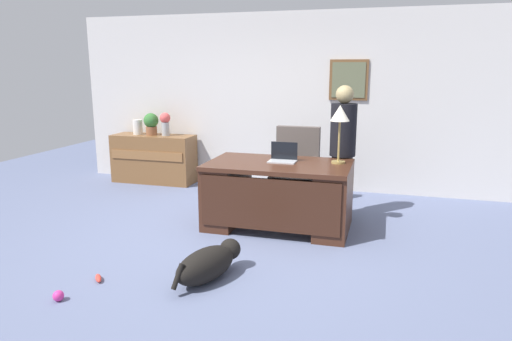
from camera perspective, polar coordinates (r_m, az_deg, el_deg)
name	(u,v)px	position (r m, az deg, el deg)	size (l,w,h in m)	color
ground_plane	(236,242)	(5.13, -2.49, -8.81)	(12.00, 12.00, 0.00)	slate
back_wall	(289,102)	(7.31, 4.03, 8.45)	(7.00, 0.16, 2.70)	silver
desk	(278,193)	(5.47, 2.73, -2.80)	(1.67, 0.99, 0.78)	#422316
credenza	(154,159)	(7.87, -12.44, 1.44)	(1.36, 0.50, 0.79)	brown
armchair	(295,171)	(6.37, 4.86, -0.07)	(0.60, 0.59, 1.08)	#564C47
person_standing	(342,151)	(5.87, 10.59, 2.41)	(0.32, 0.32, 1.66)	#262323
dog_lying	(208,263)	(4.25, -5.87, -11.28)	(0.52, 0.82, 0.30)	black
laptop	(283,157)	(5.49, 3.36, 1.69)	(0.32, 0.22, 0.22)	#B2B5BA
desk_lamp	(340,117)	(5.40, 10.29, 6.48)	(0.22, 0.22, 0.67)	#9E8447
vase_with_flowers	(165,123)	(7.68, -11.11, 5.81)	(0.17, 0.17, 0.37)	#A4A7AA
vase_empty	(138,127)	(7.93, -14.35, 5.19)	(0.16, 0.16, 0.24)	silver
potted_plant	(151,123)	(7.80, -12.78, 5.72)	(0.24, 0.24, 0.36)	brown
dog_toy_ball	(58,296)	(4.24, -23.15, -13.99)	(0.09, 0.09, 0.09)	#D8338C
dog_toy_bone	(98,278)	(4.48, -18.82, -12.43)	(0.16, 0.05, 0.05)	#E53F33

